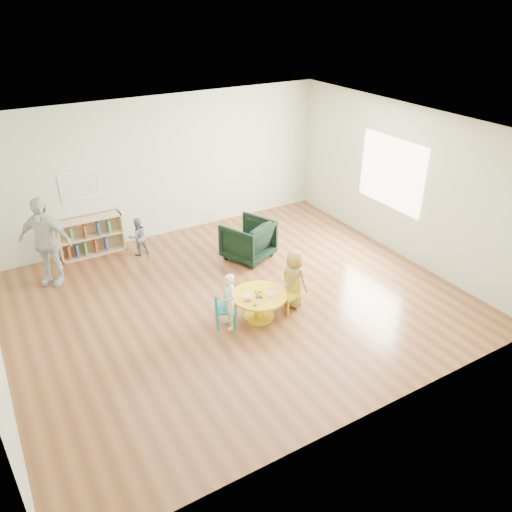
{
  "coord_description": "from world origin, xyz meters",
  "views": [
    {
      "loc": [
        -3.2,
        -6.1,
        4.56
      ],
      "look_at": [
        0.21,
        -0.3,
        0.91
      ],
      "focal_mm": 35.0,
      "sensor_mm": 36.0,
      "label": 1
    }
  ],
  "objects_px": {
    "activity_table": "(259,302)",
    "toddler": "(138,237)",
    "child_right": "(294,279)",
    "kid_chair_right": "(289,293)",
    "kid_chair_left": "(223,307)",
    "adult_caretaker": "(45,242)",
    "bookshelf": "(90,236)",
    "armchair": "(248,240)",
    "child_left": "(229,302)"
  },
  "relations": [
    {
      "from": "activity_table",
      "to": "armchair",
      "type": "xyz_separation_m",
      "value": [
        0.82,
        1.8,
        0.08
      ]
    },
    {
      "from": "armchair",
      "to": "child_left",
      "type": "xyz_separation_m",
      "value": [
        -1.33,
        -1.77,
        0.08
      ]
    },
    {
      "from": "kid_chair_right",
      "to": "kid_chair_left",
      "type": "bearing_deg",
      "value": 66.89
    },
    {
      "from": "kid_chair_right",
      "to": "armchair",
      "type": "relative_size",
      "value": 0.66
    },
    {
      "from": "child_right",
      "to": "toddler",
      "type": "bearing_deg",
      "value": 12.31
    },
    {
      "from": "kid_chair_right",
      "to": "adult_caretaker",
      "type": "distance_m",
      "value": 4.18
    },
    {
      "from": "toddler",
      "to": "adult_caretaker",
      "type": "distance_m",
      "value": 1.7
    },
    {
      "from": "activity_table",
      "to": "child_left",
      "type": "relative_size",
      "value": 0.94
    },
    {
      "from": "activity_table",
      "to": "kid_chair_left",
      "type": "relative_size",
      "value": 1.38
    },
    {
      "from": "kid_chair_right",
      "to": "child_right",
      "type": "xyz_separation_m",
      "value": [
        0.12,
        0.07,
        0.2
      ]
    },
    {
      "from": "bookshelf",
      "to": "child_right",
      "type": "xyz_separation_m",
      "value": [
        2.35,
        -3.43,
        0.12
      ]
    },
    {
      "from": "activity_table",
      "to": "toddler",
      "type": "xyz_separation_m",
      "value": [
        -0.92,
        2.97,
        0.08
      ]
    },
    {
      "from": "child_left",
      "to": "toddler",
      "type": "relative_size",
      "value": 1.2
    },
    {
      "from": "activity_table",
      "to": "bookshelf",
      "type": "bearing_deg",
      "value": 116.02
    },
    {
      "from": "adult_caretaker",
      "to": "activity_table",
      "type": "bearing_deg",
      "value": -8.39
    },
    {
      "from": "kid_chair_right",
      "to": "bookshelf",
      "type": "relative_size",
      "value": 0.45
    },
    {
      "from": "child_right",
      "to": "adult_caretaker",
      "type": "xyz_separation_m",
      "value": [
        -3.21,
        2.7,
        0.3
      ]
    },
    {
      "from": "kid_chair_right",
      "to": "child_right",
      "type": "distance_m",
      "value": 0.24
    },
    {
      "from": "activity_table",
      "to": "child_right",
      "type": "distance_m",
      "value": 0.69
    },
    {
      "from": "kid_chair_right",
      "to": "toddler",
      "type": "xyz_separation_m",
      "value": [
        -1.45,
        3.0,
        0.09
      ]
    },
    {
      "from": "armchair",
      "to": "toddler",
      "type": "xyz_separation_m",
      "value": [
        -1.74,
        1.17,
        0.0
      ]
    },
    {
      "from": "kid_chair_left",
      "to": "armchair",
      "type": "relative_size",
      "value": 0.74
    },
    {
      "from": "kid_chair_right",
      "to": "adult_caretaker",
      "type": "xyz_separation_m",
      "value": [
        -3.09,
        2.77,
        0.5
      ]
    },
    {
      "from": "activity_table",
      "to": "child_left",
      "type": "distance_m",
      "value": 0.53
    },
    {
      "from": "toddler",
      "to": "kid_chair_right",
      "type": "bearing_deg",
      "value": 110.99
    },
    {
      "from": "kid_chair_right",
      "to": "bookshelf",
      "type": "bearing_deg",
      "value": 16.82
    },
    {
      "from": "kid_chair_left",
      "to": "adult_caretaker",
      "type": "xyz_separation_m",
      "value": [
        -1.98,
        2.62,
        0.46
      ]
    },
    {
      "from": "child_right",
      "to": "activity_table",
      "type": "bearing_deg",
      "value": 77.41
    },
    {
      "from": "toddler",
      "to": "adult_caretaker",
      "type": "bearing_deg",
      "value": 3.11
    },
    {
      "from": "adult_caretaker",
      "to": "child_right",
      "type": "bearing_deg",
      "value": -1.41
    },
    {
      "from": "activity_table",
      "to": "kid_chair_right",
      "type": "relative_size",
      "value": 1.56
    },
    {
      "from": "kid_chair_left",
      "to": "child_left",
      "type": "bearing_deg",
      "value": 59.77
    },
    {
      "from": "kid_chair_left",
      "to": "adult_caretaker",
      "type": "bearing_deg",
      "value": -119.25
    },
    {
      "from": "armchair",
      "to": "toddler",
      "type": "relative_size",
      "value": 1.09
    },
    {
      "from": "armchair",
      "to": "toddler",
      "type": "bearing_deg",
      "value": -57.71
    },
    {
      "from": "toddler",
      "to": "activity_table",
      "type": "bearing_deg",
      "value": 102.26
    },
    {
      "from": "kid_chair_right",
      "to": "armchair",
      "type": "xyz_separation_m",
      "value": [
        0.28,
        1.82,
        0.08
      ]
    },
    {
      "from": "kid_chair_left",
      "to": "adult_caretaker",
      "type": "distance_m",
      "value": 3.32
    },
    {
      "from": "bookshelf",
      "to": "adult_caretaker",
      "type": "xyz_separation_m",
      "value": [
        -0.86,
        -0.73,
        0.42
      ]
    },
    {
      "from": "bookshelf",
      "to": "child_left",
      "type": "distance_m",
      "value": 3.64
    },
    {
      "from": "kid_chair_left",
      "to": "kid_chair_right",
      "type": "xyz_separation_m",
      "value": [
        1.11,
        -0.14,
        -0.04
      ]
    },
    {
      "from": "activity_table",
      "to": "kid_chair_right",
      "type": "xyz_separation_m",
      "value": [
        0.54,
        -0.03,
        -0.0
      ]
    },
    {
      "from": "bookshelf",
      "to": "child_left",
      "type": "relative_size",
      "value": 1.33
    },
    {
      "from": "kid_chair_left",
      "to": "kid_chair_right",
      "type": "relative_size",
      "value": 1.13
    },
    {
      "from": "kid_chair_right",
      "to": "toddler",
      "type": "distance_m",
      "value": 3.33
    },
    {
      "from": "child_right",
      "to": "kid_chair_left",
      "type": "bearing_deg",
      "value": 70.41
    },
    {
      "from": "activity_table",
      "to": "armchair",
      "type": "relative_size",
      "value": 1.03
    },
    {
      "from": "adult_caretaker",
      "to": "kid_chair_left",
      "type": "bearing_deg",
      "value": -14.3
    },
    {
      "from": "kid_chair_right",
      "to": "bookshelf",
      "type": "distance_m",
      "value": 4.15
    },
    {
      "from": "kid_chair_left",
      "to": "child_right",
      "type": "distance_m",
      "value": 1.24
    }
  ]
}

